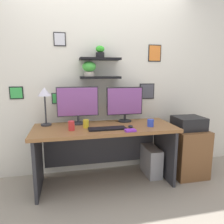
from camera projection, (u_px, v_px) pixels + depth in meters
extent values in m
plane|color=gray|center=(105.00, 182.00, 2.72)|extent=(8.00, 8.00, 0.00)
cube|color=silver|center=(99.00, 77.00, 2.90)|extent=(4.40, 0.04, 2.70)
cube|color=black|center=(100.00, 78.00, 2.78)|extent=(0.53, 0.20, 0.03)
cube|color=black|center=(100.00, 59.00, 2.74)|extent=(0.53, 0.20, 0.03)
cylinder|color=black|center=(100.00, 55.00, 2.73)|extent=(0.11, 0.11, 0.07)
ellipsoid|color=green|center=(100.00, 49.00, 2.71)|extent=(0.11, 0.11, 0.09)
cylinder|color=#B2A899|center=(89.00, 74.00, 2.74)|extent=(0.13, 0.13, 0.06)
ellipsoid|color=green|center=(89.00, 67.00, 2.72)|extent=(0.18, 0.18, 0.13)
cube|color=#2D2D33|center=(58.00, 98.00, 2.81)|extent=(0.16, 0.02, 0.15)
cube|color=green|center=(58.00, 98.00, 2.80)|extent=(0.13, 0.00, 0.12)
cube|color=black|center=(16.00, 93.00, 2.68)|extent=(0.17, 0.02, 0.16)
cube|color=green|center=(16.00, 93.00, 2.67)|extent=(0.14, 0.00, 0.14)
cube|color=black|center=(155.00, 53.00, 2.98)|extent=(0.19, 0.02, 0.23)
cube|color=orange|center=(155.00, 53.00, 2.97)|extent=(0.17, 0.00, 0.21)
cube|color=black|center=(60.00, 39.00, 2.68)|extent=(0.15, 0.02, 0.17)
cube|color=silver|center=(60.00, 39.00, 2.67)|extent=(0.13, 0.00, 0.15)
cube|color=black|center=(147.00, 91.00, 3.06)|extent=(0.22, 0.02, 0.22)
cube|color=#4C4C56|center=(147.00, 91.00, 3.05)|extent=(0.20, 0.00, 0.20)
cube|color=brown|center=(105.00, 128.00, 2.59)|extent=(1.74, 0.68, 0.04)
cube|color=#2D2D33|center=(38.00, 162.00, 2.48)|extent=(0.04, 0.62, 0.71)
cube|color=#2D2D33|center=(164.00, 151.00, 2.83)|extent=(0.04, 0.62, 0.71)
cube|color=#2D2D33|center=(101.00, 146.00, 2.94)|extent=(1.54, 0.02, 0.50)
cylinder|color=#2D2D33|center=(78.00, 123.00, 2.72)|extent=(0.18, 0.18, 0.02)
cylinder|color=#2D2D33|center=(78.00, 119.00, 2.71)|extent=(0.03, 0.03, 0.10)
cube|color=#2D2D33|center=(78.00, 102.00, 2.67)|extent=(0.53, 0.02, 0.38)
cube|color=#8C4C99|center=(78.00, 102.00, 2.66)|extent=(0.51, 0.00, 0.36)
cylinder|color=black|center=(125.00, 121.00, 2.85)|extent=(0.18, 0.18, 0.02)
cylinder|color=black|center=(125.00, 117.00, 2.84)|extent=(0.03, 0.03, 0.09)
cube|color=black|center=(125.00, 101.00, 2.81)|extent=(0.49, 0.02, 0.37)
cube|color=#8C4C99|center=(125.00, 101.00, 2.80)|extent=(0.47, 0.00, 0.35)
cube|color=black|center=(107.00, 129.00, 2.45)|extent=(0.44, 0.14, 0.02)
ellipsoid|color=black|center=(131.00, 126.00, 2.52)|extent=(0.06, 0.09, 0.03)
cylinder|color=#2D2D33|center=(46.00, 125.00, 2.63)|extent=(0.13, 0.13, 0.02)
cylinder|color=#2D2D33|center=(45.00, 110.00, 2.60)|extent=(0.02, 0.02, 0.35)
cone|color=silver|center=(44.00, 92.00, 2.56)|extent=(0.16, 0.16, 0.10)
cylinder|color=blue|center=(151.00, 123.00, 2.58)|extent=(0.08, 0.08, 0.09)
cylinder|color=yellow|center=(86.00, 124.00, 2.52)|extent=(0.07, 0.07, 0.10)
cube|color=purple|center=(130.00, 130.00, 2.36)|extent=(0.12, 0.09, 0.02)
cylinder|color=red|center=(71.00, 126.00, 2.40)|extent=(0.07, 0.07, 0.11)
cube|color=brown|center=(187.00, 152.00, 2.90)|extent=(0.44, 0.50, 0.65)
cube|color=black|center=(189.00, 123.00, 2.83)|extent=(0.38, 0.34, 0.17)
cube|color=#99999E|center=(151.00, 161.00, 2.91)|extent=(0.18, 0.40, 0.39)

